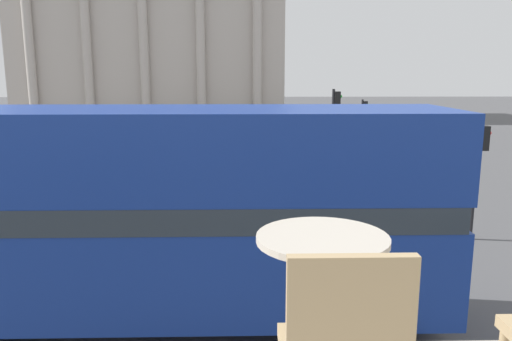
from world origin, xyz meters
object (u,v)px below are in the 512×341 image
at_px(pedestrian_grey, 311,131).
at_px(car_silver, 154,157).
at_px(pedestrian_blue, 367,128).
at_px(traffic_light_near, 479,164).
at_px(traffic_light_mid, 334,124).
at_px(cafe_dining_table, 321,276).
at_px(traffic_light_far, 363,119).
at_px(double_decker_bus, 173,211).

bearing_deg(pedestrian_grey, car_silver, -133.66).
bearing_deg(car_silver, pedestrian_blue, 4.43).
bearing_deg(pedestrian_blue, traffic_light_near, 14.68).
bearing_deg(traffic_light_mid, traffic_light_near, -66.76).
bearing_deg(car_silver, pedestrian_grey, 10.56).
xyz_separation_m(cafe_dining_table, car_silver, (-4.87, 22.47, -3.22)).
height_order(traffic_light_far, car_silver, traffic_light_far).
xyz_separation_m(cafe_dining_table, traffic_light_mid, (3.44, 18.66, -1.22)).
relative_size(traffic_light_near, traffic_light_far, 1.03).
height_order(double_decker_bus, car_silver, double_decker_bus).
bearing_deg(pedestrian_grey, traffic_light_far, -63.04).
bearing_deg(traffic_light_near, cafe_dining_table, -118.47).
bearing_deg(cafe_dining_table, double_decker_bus, 103.78).
distance_m(traffic_light_far, pedestrian_grey, 5.63).
height_order(traffic_light_near, pedestrian_grey, traffic_light_near).
bearing_deg(traffic_light_mid, traffic_light_far, 68.28).
distance_m(double_decker_bus, cafe_dining_table, 7.17).
bearing_deg(car_silver, cafe_dining_table, -111.54).
relative_size(traffic_light_near, car_silver, 0.82).
bearing_deg(traffic_light_mid, pedestrian_blue, 70.97).
relative_size(pedestrian_blue, pedestrian_grey, 1.00).
distance_m(double_decker_bus, traffic_light_near, 9.48).
bearing_deg(traffic_light_mid, pedestrian_grey, 86.66).
bearing_deg(traffic_light_near, pedestrian_blue, 84.71).
distance_m(double_decker_bus, pedestrian_blue, 27.96).
bearing_deg(double_decker_bus, pedestrian_grey, 77.21).
xyz_separation_m(traffic_light_near, pedestrian_blue, (1.95, 21.08, -1.31)).
height_order(double_decker_bus, traffic_light_far, double_decker_bus).
distance_m(traffic_light_mid, pedestrian_blue, 15.13).
height_order(traffic_light_near, car_silver, traffic_light_near).
height_order(traffic_light_far, pedestrian_grey, traffic_light_far).
bearing_deg(cafe_dining_table, car_silver, 102.23).
height_order(traffic_light_near, pedestrian_blue, traffic_light_near).
relative_size(traffic_light_mid, traffic_light_far, 1.25).
bearing_deg(pedestrian_blue, double_decker_bus, -1.03).
bearing_deg(pedestrian_grey, double_decker_bus, -101.40).
bearing_deg(traffic_light_near, car_silver, 136.52).
xyz_separation_m(double_decker_bus, car_silver, (-3.20, 15.68, -1.63)).
height_order(car_silver, pedestrian_grey, pedestrian_grey).
height_order(pedestrian_blue, pedestrian_grey, pedestrian_grey).
bearing_deg(traffic_light_mid, cafe_dining_table, -100.45).
bearing_deg(traffic_light_mid, car_silver, 155.37).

